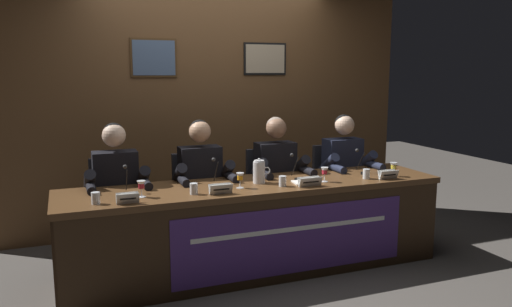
{
  "coord_description": "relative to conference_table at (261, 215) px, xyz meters",
  "views": [
    {
      "loc": [
        -1.46,
        -3.76,
        1.66
      ],
      "look_at": [
        0.0,
        0.0,
        0.99
      ],
      "focal_mm": 35.04,
      "sensor_mm": 36.0,
      "label": 1
    }
  ],
  "objects": [
    {
      "name": "water_cup_far_right",
      "position": [
        0.95,
        -0.07,
        0.28
      ],
      "size": [
        0.06,
        0.06,
        0.08
      ],
      "color": "silver",
      "rests_on": "conference_table"
    },
    {
      "name": "juice_glass_far_left",
      "position": [
        -0.96,
        -0.02,
        0.33
      ],
      "size": [
        0.06,
        0.06,
        0.12
      ],
      "color": "white",
      "rests_on": "conference_table"
    },
    {
      "name": "microphone_far_right",
      "position": [
        1.03,
        0.13,
        0.31
      ],
      "size": [
        0.06,
        0.17,
        0.22
      ],
      "color": "black",
      "rests_on": "conference_table"
    },
    {
      "name": "chair_center_right",
      "position": [
        0.35,
        0.66,
        -0.05
      ],
      "size": [
        0.44,
        0.44,
        0.92
      ],
      "color": "black",
      "rests_on": "ground_plane"
    },
    {
      "name": "microphone_center_right",
      "position": [
        0.36,
        0.12,
        0.31
      ],
      "size": [
        0.06,
        0.17,
        0.22
      ],
      "color": "black",
      "rests_on": "conference_table"
    },
    {
      "name": "water_cup_far_left",
      "position": [
        -1.29,
        -0.1,
        0.28
      ],
      "size": [
        0.06,
        0.06,
        0.08
      ],
      "color": "silver",
      "rests_on": "conference_table"
    },
    {
      "name": "water_cup_center_left",
      "position": [
        -0.58,
        -0.07,
        0.28
      ],
      "size": [
        0.06,
        0.06,
        0.08
      ],
      "color": "silver",
      "rests_on": "conference_table"
    },
    {
      "name": "panelist_far_right",
      "position": [
        1.08,
        0.46,
        0.22
      ],
      "size": [
        0.51,
        0.48,
        1.25
      ],
      "color": "black",
      "rests_on": "ground_plane"
    },
    {
      "name": "panelist_center_right",
      "position": [
        0.35,
        0.46,
        0.22
      ],
      "size": [
        0.51,
        0.48,
        1.25
      ],
      "color": "black",
      "rests_on": "ground_plane"
    },
    {
      "name": "chair_far_right",
      "position": [
        1.08,
        0.66,
        -0.05
      ],
      "size": [
        0.44,
        0.44,
        0.92
      ],
      "color": "black",
      "rests_on": "ground_plane"
    },
    {
      "name": "wall_back_panelled",
      "position": [
        -0.01,
        1.43,
        0.8
      ],
      "size": [
        4.38,
        0.14,
        2.6
      ],
      "color": "brown",
      "rests_on": "ground_plane"
    },
    {
      "name": "conference_table",
      "position": [
        0.0,
        0.0,
        0.0
      ],
      "size": [
        3.18,
        0.74,
        0.74
      ],
      "color": "brown",
      "rests_on": "ground_plane"
    },
    {
      "name": "microphone_center_left",
      "position": [
        -0.33,
        0.15,
        0.31
      ],
      "size": [
        0.06,
        0.17,
        0.22
      ],
      "color": "black",
      "rests_on": "conference_table"
    },
    {
      "name": "juice_glass_far_right",
      "position": [
        1.22,
        -0.07,
        0.33
      ],
      "size": [
        0.06,
        0.06,
        0.12
      ],
      "color": "white",
      "rests_on": "conference_table"
    },
    {
      "name": "document_stack_center_right",
      "position": [
        0.39,
        -0.03,
        0.25
      ],
      "size": [
        0.22,
        0.17,
        0.01
      ],
      "color": "white",
      "rests_on": "conference_table"
    },
    {
      "name": "nameplate_center_left",
      "position": [
        -0.39,
        -0.14,
        0.28
      ],
      "size": [
        0.18,
        0.06,
        0.08
      ],
      "color": "white",
      "rests_on": "conference_table"
    },
    {
      "name": "ground_plane",
      "position": [
        -0.01,
        0.11,
        -0.5
      ],
      "size": [
        12.0,
        12.0,
        0.0
      ],
      "primitive_type": "plane",
      "color": "#4C4742"
    },
    {
      "name": "water_pitcher_central",
      "position": [
        0.02,
        0.11,
        0.33
      ],
      "size": [
        0.15,
        0.1,
        0.21
      ],
      "color": "silver",
      "rests_on": "conference_table"
    },
    {
      "name": "microphone_far_left",
      "position": [
        -1.05,
        0.09,
        0.31
      ],
      "size": [
        0.06,
        0.17,
        0.22
      ],
      "color": "black",
      "rests_on": "conference_table"
    },
    {
      "name": "panelist_center_left",
      "position": [
        -0.37,
        0.46,
        0.22
      ],
      "size": [
        0.51,
        0.48,
        1.25
      ],
      "color": "black",
      "rests_on": "ground_plane"
    },
    {
      "name": "water_cup_center_right",
      "position": [
        0.15,
        -0.07,
        0.28
      ],
      "size": [
        0.06,
        0.06,
        0.08
      ],
      "color": "silver",
      "rests_on": "conference_table"
    },
    {
      "name": "nameplate_far_right",
      "position": [
        1.11,
        -0.15,
        0.28
      ],
      "size": [
        0.18,
        0.06,
        0.08
      ],
      "color": "white",
      "rests_on": "conference_table"
    },
    {
      "name": "nameplate_center_right",
      "position": [
        0.36,
        -0.16,
        0.28
      ],
      "size": [
        0.2,
        0.06,
        0.08
      ],
      "color": "white",
      "rests_on": "conference_table"
    },
    {
      "name": "panelist_far_left",
      "position": [
        -1.09,
        0.46,
        0.22
      ],
      "size": [
        0.51,
        0.48,
        1.25
      ],
      "color": "black",
      "rests_on": "ground_plane"
    },
    {
      "name": "juice_glass_center_left",
      "position": [
        -0.19,
        -0.01,
        0.33
      ],
      "size": [
        0.06,
        0.06,
        0.12
      ],
      "color": "white",
      "rests_on": "conference_table"
    },
    {
      "name": "juice_glass_center_right",
      "position": [
        0.55,
        -0.05,
        0.33
      ],
      "size": [
        0.06,
        0.06,
        0.12
      ],
      "color": "white",
      "rests_on": "conference_table"
    },
    {
      "name": "chair_far_left",
      "position": [
        -1.09,
        0.66,
        -0.05
      ],
      "size": [
        0.44,
        0.44,
        0.92
      ],
      "color": "black",
      "rests_on": "ground_plane"
    },
    {
      "name": "nameplate_far_left",
      "position": [
        -1.08,
        -0.17,
        0.28
      ],
      "size": [
        0.16,
        0.06,
        0.08
      ],
      "color": "white",
      "rests_on": "conference_table"
    },
    {
      "name": "chair_center_left",
      "position": [
        -0.37,
        0.66,
        -0.05
      ],
      "size": [
        0.44,
        0.44,
        0.92
      ],
      "color": "black",
      "rests_on": "ground_plane"
    }
  ]
}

